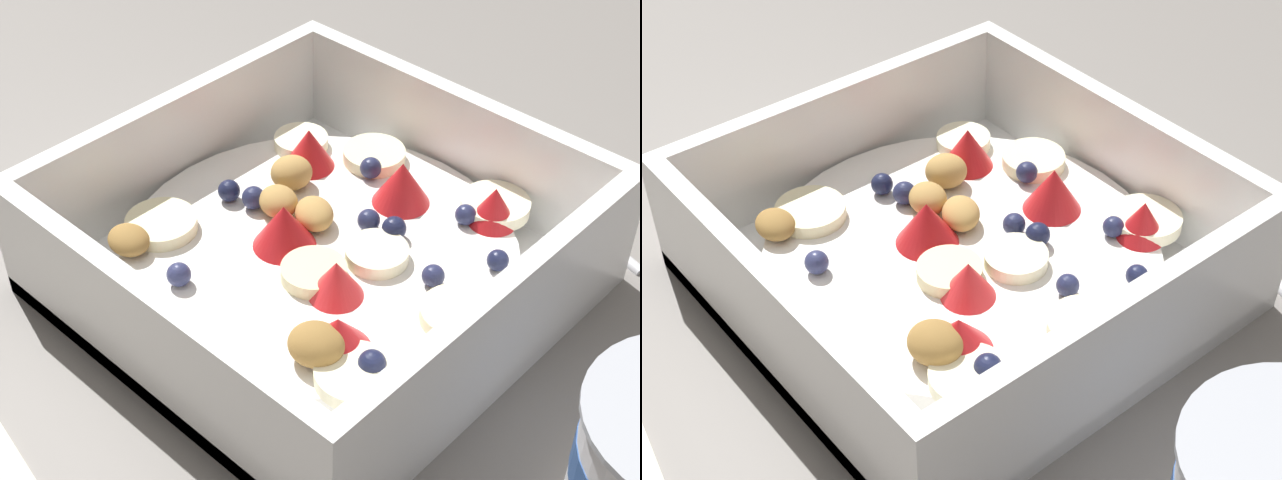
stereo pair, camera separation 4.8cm
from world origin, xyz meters
TOP-DOWN VIEW (x-y plane):
  - ground_plane at (0.00, 0.00)m, footprint 2.40×2.40m
  - fruit_bowl at (0.00, -0.01)m, footprint 0.22×0.22m
  - spoon at (-0.15, -0.02)m, footprint 0.07×0.17m

SIDE VIEW (x-z plane):
  - ground_plane at x=0.00m, z-range 0.00..0.00m
  - spoon at x=-0.15m, z-range 0.00..0.01m
  - fruit_bowl at x=0.00m, z-range -0.01..0.06m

